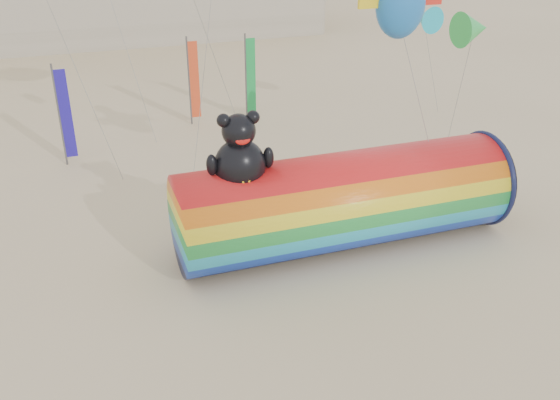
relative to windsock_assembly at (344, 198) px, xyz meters
name	(u,v)px	position (x,y,z in m)	size (l,w,h in m)	color
ground	(281,279)	(-3.13, -1.60, -1.99)	(160.00, 160.00, 0.00)	#CCB58C
windsock_assembly	(344,198)	(0.00, 0.00, 0.00)	(13.01, 3.96, 6.00)	red
kite_handler	(396,197)	(3.24, 1.59, -1.22)	(0.56, 0.37, 1.53)	#55575C
fabric_bundle	(409,220)	(3.35, 0.54, -1.82)	(2.62, 1.35, 0.41)	#3B0D0A
festival_banners	(175,89)	(-3.76, 14.41, 0.65)	(11.32, 4.06, 5.20)	#59595E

